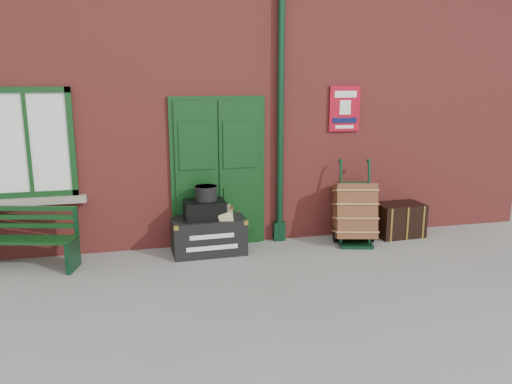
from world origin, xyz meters
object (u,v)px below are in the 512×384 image
object	(u,v)px
houdini_trunk	(209,235)
dark_trunk	(399,220)
porter_trolley	(355,212)
bench	(24,237)

from	to	relation	value
houdini_trunk	dark_trunk	distance (m)	3.13
porter_trolley	dark_trunk	size ratio (longest dim) A/B	1.70
porter_trolley	dark_trunk	xyz separation A→B (m)	(0.86, 0.16, -0.22)
bench	porter_trolley	bearing A→B (deg)	13.67
bench	dark_trunk	bearing A→B (deg)	15.46
bench	dark_trunk	xyz separation A→B (m)	(5.61, 0.09, -0.16)
houdini_trunk	porter_trolley	distance (m)	2.28
houdini_trunk	dark_trunk	bearing A→B (deg)	-0.00
houdini_trunk	dark_trunk	size ratio (longest dim) A/B	1.42
porter_trolley	houdini_trunk	bearing A→B (deg)	-167.59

